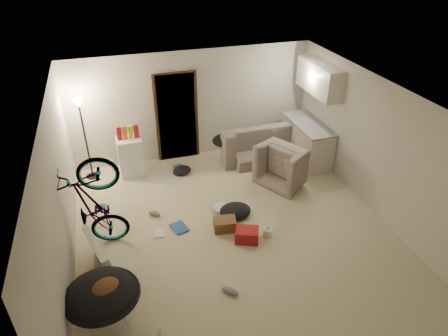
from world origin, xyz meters
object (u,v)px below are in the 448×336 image
object	(u,v)px
kitchen_counter	(307,142)
bicycle	(98,224)
mini_fridge	(130,156)
sofa	(263,144)
floor_lamp	(82,122)
saucer_chair	(103,300)
armchair	(289,166)
juicer	(267,232)
drink_case_a	(225,224)
tv_box	(101,256)
drink_case_b	(247,235)

from	to	relation	value
kitchen_counter	bicycle	bearing A→B (deg)	-159.79
bicycle	mini_fridge	size ratio (longest dim) A/B	2.18
kitchen_counter	sofa	distance (m)	1.02
floor_lamp	saucer_chair	world-z (taller)	floor_lamp
armchair	bicycle	bearing A→B (deg)	74.66
sofa	kitchen_counter	bearing A→B (deg)	152.67
juicer	bicycle	bearing A→B (deg)	168.65
drink_case_a	juicer	bearing A→B (deg)	-20.75
bicycle	tv_box	xyz separation A→B (m)	(0.00, -0.58, -0.18)
mini_fridge	floor_lamp	bearing A→B (deg)	171.26
sofa	drink_case_a	xyz separation A→B (m)	(-1.67, -2.37, -0.20)
drink_case_b	bicycle	bearing A→B (deg)	-169.99
floor_lamp	armchair	distance (m)	4.40
drink_case_b	sofa	bearing A→B (deg)	86.45
floor_lamp	armchair	world-z (taller)	floor_lamp
saucer_chair	tv_box	distance (m)	1.01
floor_lamp	mini_fridge	world-z (taller)	floor_lamp
kitchen_counter	tv_box	world-z (taller)	kitchen_counter
sofa	drink_case_b	xyz separation A→B (m)	(-1.39, -2.76, -0.20)
tv_box	drink_case_a	world-z (taller)	tv_box
kitchen_counter	armchair	bearing A→B (deg)	-137.45
mini_fridge	bicycle	bearing A→B (deg)	-110.29
bicycle	tv_box	bearing A→B (deg)	-173.70
armchair	saucer_chair	xyz separation A→B (m)	(-3.98, -2.63, 0.11)
drink_case_a	drink_case_b	world-z (taller)	drink_case_b
bicycle	drink_case_a	distance (m)	2.19
armchair	drink_case_b	bearing A→B (deg)	106.23
floor_lamp	drink_case_b	distance (m)	4.07
kitchen_counter	drink_case_a	xyz separation A→B (m)	(-2.58, -1.92, -0.33)
drink_case_a	tv_box	bearing A→B (deg)	-160.04
sofa	armchair	size ratio (longest dim) A/B	2.13
armchair	mini_fridge	xyz separation A→B (m)	(-3.22, 1.24, 0.11)
drink_case_b	juicer	size ratio (longest dim) A/B	1.77
saucer_chair	tv_box	bearing A→B (deg)	90.00
mini_fridge	drink_case_a	xyz separation A→B (m)	(1.39, -2.47, -0.32)
kitchen_counter	saucer_chair	world-z (taller)	kitchen_counter
sofa	drink_case_b	world-z (taller)	sofa
tv_box	armchair	bearing A→B (deg)	4.96
saucer_chair	drink_case_b	world-z (taller)	saucer_chair
saucer_chair	drink_case_a	distance (m)	2.59
mini_fridge	drink_case_a	size ratio (longest dim) A/B	2.17
kitchen_counter	mini_fridge	size ratio (longest dim) A/B	1.74
drink_case_b	armchair	bearing A→B (deg)	69.53
kitchen_counter	tv_box	size ratio (longest dim) A/B	1.59
armchair	floor_lamp	bearing A→B (deg)	41.65
bicycle	mini_fridge	world-z (taller)	bicycle
sofa	mini_fridge	bearing A→B (deg)	-2.83
floor_lamp	drink_case_a	xyz separation A→B (m)	(2.25, -2.57, -1.19)
saucer_chair	floor_lamp	bearing A→B (deg)	91.44
kitchen_counter	bicycle	distance (m)	5.04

